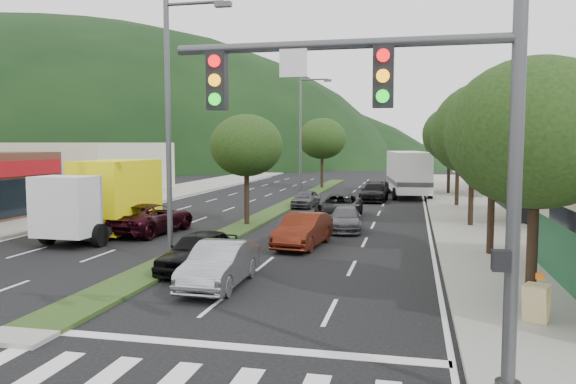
% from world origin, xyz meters
% --- Properties ---
extents(ground, '(160.00, 160.00, 0.00)m').
position_xyz_m(ground, '(0.00, 0.00, 0.00)').
color(ground, black).
rests_on(ground, ground).
extents(sidewalk_right, '(5.00, 90.00, 0.15)m').
position_xyz_m(sidewalk_right, '(12.50, 25.00, 0.07)').
color(sidewalk_right, gray).
rests_on(sidewalk_right, ground).
extents(sidewalk_left, '(6.00, 90.00, 0.15)m').
position_xyz_m(sidewalk_left, '(-13.00, 25.00, 0.07)').
color(sidewalk_left, gray).
rests_on(sidewalk_left, ground).
extents(median, '(1.60, 56.00, 0.12)m').
position_xyz_m(median, '(0.00, 28.00, 0.06)').
color(median, '#223B15').
rests_on(median, ground).
extents(traffic_signal, '(6.12, 0.40, 7.00)m').
position_xyz_m(traffic_signal, '(9.03, -1.54, 4.65)').
color(traffic_signal, '#47494C').
rests_on(traffic_signal, ground).
extents(bldg_left_far, '(9.00, 14.00, 4.60)m').
position_xyz_m(bldg_left_far, '(-19.00, 34.00, 2.30)').
color(bldg_left_far, beige).
rests_on(bldg_left_far, ground).
extents(bldg_right_far, '(10.00, 16.00, 5.20)m').
position_xyz_m(bldg_right_far, '(19.50, 44.00, 2.60)').
color(bldg_right_far, beige).
rests_on(bldg_right_far, ground).
extents(hill_far, '(176.00, 132.00, 82.00)m').
position_xyz_m(hill_far, '(-80.00, 110.00, 0.00)').
color(hill_far, black).
rests_on(hill_far, ground).
extents(tree_r_a, '(4.60, 4.60, 6.63)m').
position_xyz_m(tree_r_a, '(12.00, 4.00, 4.82)').
color(tree_r_a, black).
rests_on(tree_r_a, sidewalk_right).
extents(tree_r_b, '(4.80, 4.80, 6.94)m').
position_xyz_m(tree_r_b, '(12.00, 12.00, 5.04)').
color(tree_r_b, black).
rests_on(tree_r_b, sidewalk_right).
extents(tree_r_c, '(4.40, 4.40, 6.48)m').
position_xyz_m(tree_r_c, '(12.00, 20.00, 4.75)').
color(tree_r_c, black).
rests_on(tree_r_c, sidewalk_right).
extents(tree_r_d, '(5.00, 5.00, 7.17)m').
position_xyz_m(tree_r_d, '(12.00, 30.00, 5.18)').
color(tree_r_d, black).
rests_on(tree_r_d, sidewalk_right).
extents(tree_r_e, '(4.60, 4.60, 6.71)m').
position_xyz_m(tree_r_e, '(12.00, 40.00, 4.89)').
color(tree_r_e, black).
rests_on(tree_r_e, sidewalk_right).
extents(tree_med_near, '(4.00, 4.00, 6.02)m').
position_xyz_m(tree_med_near, '(0.00, 18.00, 4.43)').
color(tree_med_near, black).
rests_on(tree_med_near, median).
extents(tree_med_far, '(4.80, 4.80, 6.94)m').
position_xyz_m(tree_med_far, '(0.00, 44.00, 5.01)').
color(tree_med_far, black).
rests_on(tree_med_far, median).
extents(streetlight_near, '(2.60, 0.25, 10.00)m').
position_xyz_m(streetlight_near, '(0.21, 8.00, 5.58)').
color(streetlight_near, '#47494C').
rests_on(streetlight_near, ground).
extents(streetlight_mid, '(2.60, 0.25, 10.00)m').
position_xyz_m(streetlight_mid, '(0.21, 33.00, 5.58)').
color(streetlight_mid, '#47494C').
rests_on(streetlight_mid, ground).
extents(sedan_silver, '(1.53, 4.31, 1.42)m').
position_xyz_m(sedan_silver, '(2.95, 5.21, 0.71)').
color(sedan_silver, '#929499').
rests_on(sedan_silver, ground).
extents(suv_maroon, '(3.14, 5.76, 1.53)m').
position_xyz_m(suv_maroon, '(-4.04, 14.49, 0.77)').
color(suv_maroon, black).
rests_on(suv_maroon, ground).
extents(car_queue_a, '(2.15, 4.38, 1.44)m').
position_xyz_m(car_queue_a, '(1.50, 7.14, 0.72)').
color(car_queue_a, black).
rests_on(car_queue_a, ground).
extents(car_queue_b, '(2.05, 4.32, 1.22)m').
position_xyz_m(car_queue_b, '(5.51, 17.52, 0.61)').
color(car_queue_b, '#4C4C51').
rests_on(car_queue_b, ground).
extents(car_queue_c, '(2.06, 4.63, 1.48)m').
position_xyz_m(car_queue_c, '(4.25, 12.52, 0.74)').
color(car_queue_c, '#511A0D').
rests_on(car_queue_c, ground).
extents(car_queue_d, '(2.54, 5.17, 1.41)m').
position_xyz_m(car_queue_d, '(4.55, 22.52, 0.71)').
color(car_queue_d, black).
rests_on(car_queue_d, ground).
extents(car_queue_e, '(1.79, 3.75, 1.24)m').
position_xyz_m(car_queue_e, '(1.50, 27.52, 0.62)').
color(car_queue_e, '#434347').
rests_on(car_queue_e, ground).
extents(car_queue_f, '(2.16, 4.99, 1.43)m').
position_xyz_m(car_queue_f, '(5.98, 32.86, 0.71)').
color(car_queue_f, black).
rests_on(car_queue_f, ground).
extents(box_truck, '(3.08, 7.57, 3.70)m').
position_xyz_m(box_truck, '(-5.77, 13.40, 1.75)').
color(box_truck, silver).
rests_on(box_truck, ground).
extents(motorhome, '(4.23, 10.27, 3.83)m').
position_xyz_m(motorhome, '(8.46, 37.90, 2.04)').
color(motorhome, silver).
rests_on(motorhome, ground).
extents(a_frame_sign, '(0.79, 0.83, 1.29)m').
position_xyz_m(a_frame_sign, '(11.95, 3.02, 0.72)').
color(a_frame_sign, tan).
rests_on(a_frame_sign, sidewalk_right).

